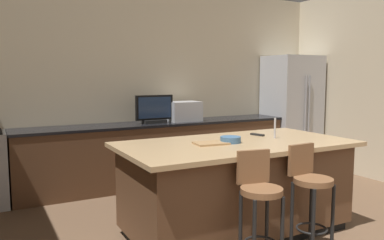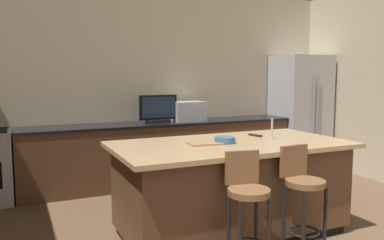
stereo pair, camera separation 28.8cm
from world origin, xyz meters
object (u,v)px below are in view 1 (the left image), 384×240
at_px(fruit_bowl, 231,140).
at_px(tv_remote, 257,135).
at_px(cell_phone, 217,144).
at_px(microwave, 184,111).
at_px(tv_monitor, 154,110).
at_px(bar_stool_left, 259,200).
at_px(bar_stool_right, 310,190).
at_px(refrigerator, 291,112).
at_px(kitchen_island, 236,186).
at_px(cutting_board, 211,143).

height_order(fruit_bowl, tv_remote, fruit_bowl).
relative_size(cell_phone, tv_remote, 0.88).
height_order(fruit_bowl, cell_phone, fruit_bowl).
height_order(microwave, fruit_bowl, microwave).
bearing_deg(tv_monitor, cell_phone, -95.26).
distance_m(bar_stool_left, bar_stool_right, 0.58).
bearing_deg(cell_phone, bar_stool_right, -68.45).
relative_size(tv_monitor, bar_stool_left, 0.57).
bearing_deg(tv_remote, microwave, 75.77).
relative_size(bar_stool_left, fruit_bowl, 4.82).
xyz_separation_m(refrigerator, microwave, (-2.11, 0.06, 0.09)).
relative_size(microwave, tv_monitor, 0.85).
height_order(microwave, tv_remote, microwave).
relative_size(bar_stool_left, bar_stool_right, 1.00).
bearing_deg(bar_stool_right, tv_remote, 77.41).
height_order(kitchen_island, microwave, microwave).
bearing_deg(cutting_board, tv_monitor, 83.13).
bearing_deg(bar_stool_left, microwave, 85.00).
distance_m(cell_phone, cutting_board, 0.06).
distance_m(bar_stool_right, fruit_bowl, 0.89).
distance_m(microwave, cutting_board, 2.19).
bearing_deg(bar_stool_left, kitchen_island, 78.66).
height_order(tv_monitor, cutting_board, tv_monitor).
distance_m(refrigerator, cutting_board, 3.49).
height_order(tv_monitor, bar_stool_right, tv_monitor).
xyz_separation_m(refrigerator, cutting_board, (-2.86, -2.00, -0.03)).
bearing_deg(tv_monitor, cutting_board, -96.87).
xyz_separation_m(bar_stool_left, cutting_board, (0.00, 0.77, 0.35)).
bearing_deg(tv_monitor, refrigerator, -0.12).
bearing_deg(fruit_bowl, bar_stool_left, -106.13).
bearing_deg(bar_stool_left, tv_monitor, 94.79).
bearing_deg(tv_monitor, bar_stool_left, -95.07).
xyz_separation_m(kitchen_island, bar_stool_right, (0.29, -0.73, 0.12)).
xyz_separation_m(fruit_bowl, cell_phone, (-0.16, 0.00, -0.03)).
xyz_separation_m(tv_monitor, bar_stool_right, (0.34, -2.75, -0.51)).
xyz_separation_m(bar_stool_left, fruit_bowl, (0.22, 0.75, 0.37)).
bearing_deg(cutting_board, microwave, 70.06).
distance_m(bar_stool_right, cutting_board, 1.01).
distance_m(kitchen_island, microwave, 2.20).
relative_size(refrigerator, tv_remote, 11.45).
bearing_deg(bar_stool_right, cutting_board, 124.63).
relative_size(microwave, bar_stool_left, 0.49).
bearing_deg(tv_remote, refrigerator, 25.84).
bearing_deg(refrigerator, cutting_board, -145.01).
height_order(cell_phone, tv_remote, tv_remote).
bearing_deg(bar_stool_left, tv_remote, 63.25).
relative_size(refrigerator, bar_stool_right, 1.97).
bearing_deg(fruit_bowl, tv_remote, 25.68).
height_order(microwave, tv_monitor, tv_monitor).
distance_m(microwave, cell_phone, 2.20).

